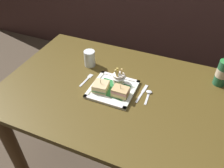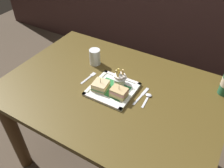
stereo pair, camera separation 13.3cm
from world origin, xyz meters
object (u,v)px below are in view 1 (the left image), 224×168
Objects in this scene: sandwich_half_left at (101,87)px; fork at (87,79)px; square_plate at (113,89)px; water_glass at (90,59)px; fries_cup at (119,77)px; sandwich_half_right at (120,92)px; beer_bottle at (223,70)px; knife at (142,93)px; spoon at (149,94)px; dining_table at (111,107)px.

sandwich_half_left is 0.69× the size of fork.
square_plate is 0.29m from water_glass.
sandwich_half_right is at bearing -62.78° from fries_cup.
fork is at bearing -169.83° from fries_cup.
beer_bottle is (0.50, 0.33, 0.06)m from sandwich_half_right.
knife is 0.04m from spoon.
fries_cup is at bearing 117.22° from sandwich_half_right.
beer_bottle reaches higher than fork.
sandwich_half_right reaches higher than sandwich_half_left.
knife is (0.35, 0.02, -0.00)m from fork.
sandwich_half_right is 0.54× the size of knife.
knife is (0.15, -0.02, -0.05)m from fries_cup.
sandwich_half_left is 0.24m from knife.
fries_cup is at bearing 10.17° from fork.
spoon is at bearing -16.09° from water_glass.
spoon is (0.22, 0.03, 0.16)m from dining_table.
spoon is (0.44, -0.13, -0.04)m from water_glass.
sandwich_half_left is 0.35× the size of beer_bottle.
sandwich_half_right is 0.35× the size of beer_bottle.
dining_table is 0.27m from spoon.
fries_cup is at bearing 175.16° from spoon.
sandwich_half_right is at bearing -28.25° from square_plate.
water_glass is 0.88× the size of spoon.
square_plate is 1.90× the size of fork.
spoon is (0.14, 0.08, -0.03)m from sandwich_half_right.
fries_cup is at bearing -24.06° from water_glass.
fries_cup is 0.64× the size of knife.
sandwich_half_right reaches higher than knife.
sandwich_half_right is at bearing -34.83° from water_glass.
knife is (0.23, 0.08, -0.03)m from sandwich_half_left.
square_plate is at bearing -36.36° from water_glass.
fries_cup reaches higher than knife.
fries_cup reaches higher than square_plate.
water_glass is at bearing 143.99° from dining_table.
square_plate is 0.07m from sandwich_half_left.
sandwich_half_right is 0.25m from fork.
sandwich_half_right is at bearing 0.00° from sandwich_half_left.
sandwich_half_left reaches higher than square_plate.
spoon is (0.20, 0.05, -0.00)m from square_plate.
sandwich_half_right is 0.67× the size of fork.
water_glass is at bearing 145.17° from sandwich_half_right.
square_plate is 0.21m from spoon.
dining_table is at bearing 44.01° from sandwich_half_left.
fries_cup is 0.80× the size of fork.
spoon is at bearing 29.23° from sandwich_half_right.
fries_cup is at bearing 80.15° from square_plate.
sandwich_half_right is 0.85× the size of fries_cup.
square_plate is 0.08m from fries_cup.
water_glass is (-0.24, 0.17, 0.04)m from square_plate.
knife is at bearing 35.89° from sandwich_half_right.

